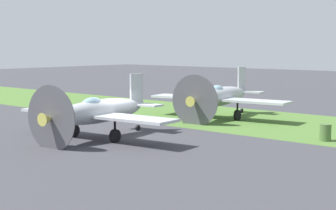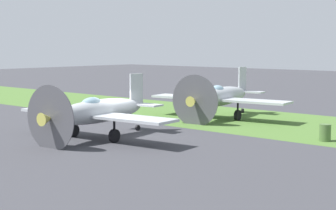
{
  "view_description": "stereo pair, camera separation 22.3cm",
  "coord_description": "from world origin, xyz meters",
  "px_view_note": "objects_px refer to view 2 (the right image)",
  "views": [
    {
      "loc": [
        -21.58,
        20.65,
        5.03
      ],
      "look_at": [
        -0.03,
        -4.22,
        1.36
      ],
      "focal_mm": 57.58,
      "sensor_mm": 36.0,
      "label": 1
    },
    {
      "loc": [
        -21.75,
        20.5,
        5.03
      ],
      "look_at": [
        -0.03,
        -4.22,
        1.36
      ],
      "focal_mm": 57.58,
      "sensor_mm": 36.0,
      "label": 2
    }
  ],
  "objects_px": {
    "ground_crew_chief": "(42,108)",
    "runway_marker_cone": "(98,113)",
    "airplane_wingman": "(220,97)",
    "airplane_lead": "(98,111)",
    "fuel_drum": "(325,133)"
  },
  "relations": [
    {
      "from": "airplane_wingman",
      "to": "runway_marker_cone",
      "type": "distance_m",
      "value": 8.8
    },
    {
      "from": "airplane_wingman",
      "to": "runway_marker_cone",
      "type": "relative_size",
      "value": 23.1
    },
    {
      "from": "airplane_wingman",
      "to": "airplane_lead",
      "type": "bearing_deg",
      "value": 81.36
    },
    {
      "from": "fuel_drum",
      "to": "runway_marker_cone",
      "type": "relative_size",
      "value": 2.05
    },
    {
      "from": "airplane_lead",
      "to": "airplane_wingman",
      "type": "distance_m",
      "value": 11.0
    },
    {
      "from": "ground_crew_chief",
      "to": "runway_marker_cone",
      "type": "xyz_separation_m",
      "value": [
        -0.33,
        -4.54,
        -0.69
      ]
    },
    {
      "from": "airplane_lead",
      "to": "ground_crew_chief",
      "type": "distance_m",
      "value": 7.75
    },
    {
      "from": "airplane_lead",
      "to": "airplane_wingman",
      "type": "bearing_deg",
      "value": -96.78
    },
    {
      "from": "ground_crew_chief",
      "to": "runway_marker_cone",
      "type": "bearing_deg",
      "value": 103.23
    },
    {
      "from": "airplane_wingman",
      "to": "ground_crew_chief",
      "type": "bearing_deg",
      "value": 42.36
    },
    {
      "from": "airplane_lead",
      "to": "runway_marker_cone",
      "type": "bearing_deg",
      "value": -47.31
    },
    {
      "from": "airplane_wingman",
      "to": "runway_marker_cone",
      "type": "bearing_deg",
      "value": 24.52
    },
    {
      "from": "fuel_drum",
      "to": "ground_crew_chief",
      "type": "bearing_deg",
      "value": 18.04
    },
    {
      "from": "airplane_wingman",
      "to": "runway_marker_cone",
      "type": "xyz_separation_m",
      "value": [
        7.37,
        4.64,
        -1.29
      ]
    },
    {
      "from": "airplane_lead",
      "to": "runway_marker_cone",
      "type": "height_order",
      "value": "airplane_lead"
    }
  ]
}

